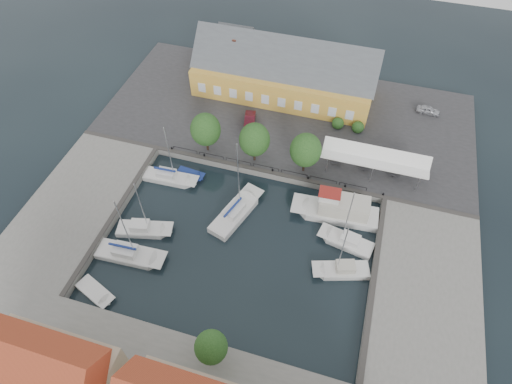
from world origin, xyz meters
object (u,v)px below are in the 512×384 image
car_silver (428,110)px  east_boat_b (342,271)px  warehouse (281,73)px  center_sailboat (236,213)px  car_red (250,121)px  launch_sw (95,292)px  west_boat_a (170,178)px  trawler (339,211)px  east_boat_a (347,242)px  launch_nw (190,175)px  west_boat_c (144,230)px  tent_canopy (375,158)px  west_boat_d (130,255)px

car_silver → east_boat_b: east_boat_b is taller
warehouse → east_boat_b: 33.89m
center_sailboat → car_red: bearing=100.8°
launch_sw → west_boat_a: bearing=86.6°
trawler → launch_sw: bearing=-142.6°
center_sailboat → car_silver: bearing=49.6°
car_silver → center_sailboat: (-22.68, -26.61, -1.24)m
east_boat_a → launch_sw: (-26.14, -14.65, -0.17)m
car_red → launch_nw: 12.68m
car_red → warehouse: bearing=64.3°
car_silver → west_boat_c: bearing=138.7°
center_sailboat → launch_nw: center_sailboat is taller
tent_canopy → west_boat_a: size_ratio=1.36×
east_boat_a → launch_nw: (-22.68, 4.97, -0.17)m
tent_canopy → car_silver: 16.57m
car_red → trawler: trawler is taller
car_silver → east_boat_b: size_ratio=0.38×
east_boat_a → west_boat_d: bearing=-159.5°
tent_canopy → car_red: 19.44m
west_boat_c → launch_sw: 9.35m
trawler → west_boat_a: west_boat_a is taller
center_sailboat → west_boat_c: 11.73m
warehouse → east_boat_a: (15.24, -25.87, -4.17)m
west_boat_c → west_boat_d: 3.79m
warehouse → trawler: warehouse is taller
center_sailboat → launch_nw: bearing=150.6°
warehouse → trawler: (13.44, -21.92, -3.41)m
car_silver → trawler: trawler is taller
trawler → west_boat_c: size_ratio=1.18×
east_boat_a → east_boat_b: east_boat_a is taller
west_boat_a → tent_canopy: bearing=18.0°
east_boat_a → west_boat_c: size_ratio=1.03×
car_red → trawler: bearing=-50.9°
east_boat_a → west_boat_c: 25.23m
trawler → west_boat_c: 24.70m
center_sailboat → west_boat_a: size_ratio=1.21×
warehouse → west_boat_d: (-9.38, -35.09, -4.16)m
tent_canopy → launch_sw: (-27.50, -26.67, -3.59)m
east_boat_a → east_boat_b: 4.07m
center_sailboat → west_boat_d: bearing=-137.0°
tent_canopy → car_red: (-18.83, 4.40, -1.96)m
tent_canopy → trawler: trawler is taller
trawler → launch_sw: trawler is taller
car_red → trawler: 20.04m
east_boat_b → launch_nw: size_ratio=2.27×
west_boat_d → launch_nw: size_ratio=2.77×
warehouse → center_sailboat: center_sailboat is taller
trawler → launch_nw: 20.93m
west_boat_c → car_silver: bearing=44.5°
center_sailboat → west_boat_c: center_sailboat is taller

